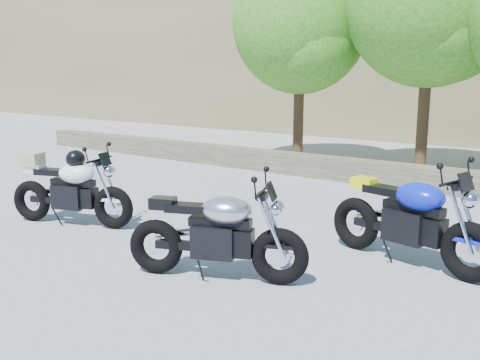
# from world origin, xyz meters

# --- Properties ---
(ground) EXTENTS (90.00, 90.00, 0.00)m
(ground) POSITION_xyz_m (0.00, 0.00, 0.00)
(ground) COLOR gray
(ground) RESTS_ON ground
(stone_wall) EXTENTS (22.00, 0.55, 0.50)m
(stone_wall) POSITION_xyz_m (0.00, 5.50, 0.25)
(stone_wall) COLOR #453F2E
(stone_wall) RESTS_ON ground
(tree_decid_left) EXTENTS (3.67, 3.67, 5.62)m
(tree_decid_left) POSITION_xyz_m (-2.39, 7.14, 3.63)
(tree_decid_left) COLOR #382314
(tree_decid_left) RESTS_ON ground
(tree_decid_mid) EXTENTS (4.08, 4.08, 6.24)m
(tree_decid_mid) POSITION_xyz_m (0.91, 7.54, 4.04)
(tree_decid_mid) COLOR #382314
(tree_decid_mid) RESTS_ON ground
(silver_bike) EXTENTS (2.06, 1.05, 1.10)m
(silver_bike) POSITION_xyz_m (1.35, -0.94, 0.53)
(silver_bike) COLOR black
(silver_bike) RESTS_ON ground
(white_bike) EXTENTS (2.12, 0.96, 1.22)m
(white_bike) POSITION_xyz_m (-2.02, -0.56, 0.60)
(white_bike) COLOR black
(white_bike) RESTS_ON ground
(blue_bike) EXTENTS (2.32, 0.82, 1.17)m
(blue_bike) POSITION_xyz_m (2.95, 0.91, 0.57)
(blue_bike) COLOR black
(blue_bike) RESTS_ON ground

